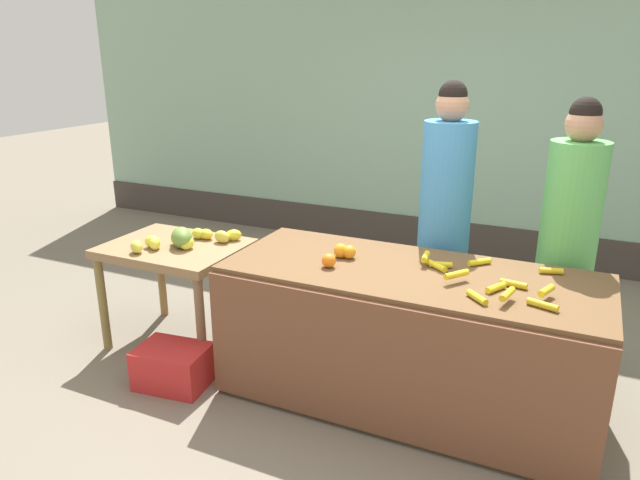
# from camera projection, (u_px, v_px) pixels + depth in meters

# --- Properties ---
(ground_plane) EXTENTS (24.00, 24.00, 0.00)m
(ground_plane) POSITION_uv_depth(u_px,v_px,m) (355.00, 384.00, 3.70)
(ground_plane) COLOR #756B5B
(market_wall_back) EXTENTS (9.19, 0.23, 3.13)m
(market_wall_back) POSITION_uv_depth(u_px,v_px,m) (465.00, 104.00, 5.68)
(market_wall_back) COLOR #8CB299
(market_wall_back) RESTS_ON ground
(fruit_stall_counter) EXTENTS (2.16, 0.89, 0.84)m
(fruit_stall_counter) POSITION_uv_depth(u_px,v_px,m) (407.00, 337.00, 3.43)
(fruit_stall_counter) COLOR brown
(fruit_stall_counter) RESTS_ON ground
(side_table_wooden) EXTENTS (0.93, 0.72, 0.75)m
(side_table_wooden) POSITION_uv_depth(u_px,v_px,m) (176.00, 259.00, 4.05)
(side_table_wooden) COLOR olive
(side_table_wooden) RESTS_ON ground
(banana_bunch_pile) EXTENTS (0.78, 0.65, 0.07)m
(banana_bunch_pile) POSITION_uv_depth(u_px,v_px,m) (487.00, 279.00, 3.12)
(banana_bunch_pile) COLOR yellow
(banana_bunch_pile) RESTS_ON fruit_stall_counter
(orange_pile) EXTENTS (0.14, 0.27, 0.09)m
(orange_pile) POSITION_uv_depth(u_px,v_px,m) (340.00, 254.00, 3.45)
(orange_pile) COLOR orange
(orange_pile) RESTS_ON fruit_stall_counter
(mango_papaya_pile) EXTENTS (0.57, 0.63, 0.14)m
(mango_papaya_pile) POSITION_uv_depth(u_px,v_px,m) (184.00, 239.00, 3.97)
(mango_papaya_pile) COLOR yellow
(mango_papaya_pile) RESTS_ON side_table_wooden
(vendor_woman_blue_shirt) EXTENTS (0.34, 0.34, 1.86)m
(vendor_woman_blue_shirt) POSITION_uv_depth(u_px,v_px,m) (444.00, 223.00, 3.86)
(vendor_woman_blue_shirt) COLOR #33333D
(vendor_woman_blue_shirt) RESTS_ON ground
(vendor_woman_green_shirt) EXTENTS (0.34, 0.34, 1.79)m
(vendor_woman_green_shirt) POSITION_uv_depth(u_px,v_px,m) (567.00, 245.00, 3.54)
(vendor_woman_green_shirt) COLOR #33333D
(vendor_woman_green_shirt) RESTS_ON ground
(produce_crate) EXTENTS (0.48, 0.37, 0.26)m
(produce_crate) POSITION_uv_depth(u_px,v_px,m) (173.00, 366.00, 3.66)
(produce_crate) COLOR red
(produce_crate) RESTS_ON ground
(produce_sack) EXTENTS (0.45, 0.41, 0.58)m
(produce_sack) POSITION_uv_depth(u_px,v_px,m) (312.00, 287.00, 4.48)
(produce_sack) COLOR tan
(produce_sack) RESTS_ON ground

